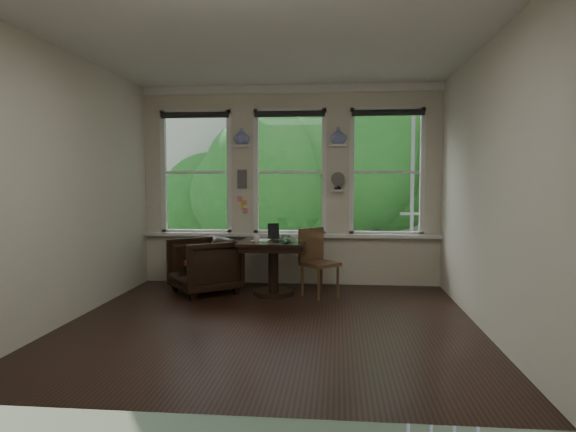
# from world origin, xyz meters

# --- Properties ---
(ground) EXTENTS (4.50, 4.50, 0.00)m
(ground) POSITION_xyz_m (0.00, 0.00, 0.00)
(ground) COLOR black
(ground) RESTS_ON ground
(ceiling) EXTENTS (4.50, 4.50, 0.00)m
(ceiling) POSITION_xyz_m (0.00, 0.00, 3.00)
(ceiling) COLOR silver
(ceiling) RESTS_ON ground
(wall_back) EXTENTS (4.50, 0.00, 4.50)m
(wall_back) POSITION_xyz_m (0.00, 2.25, 1.50)
(wall_back) COLOR beige
(wall_back) RESTS_ON ground
(wall_front) EXTENTS (4.50, 0.00, 4.50)m
(wall_front) POSITION_xyz_m (0.00, -2.25, 1.50)
(wall_front) COLOR beige
(wall_front) RESTS_ON ground
(wall_left) EXTENTS (0.00, 4.50, 4.50)m
(wall_left) POSITION_xyz_m (-2.25, 0.00, 1.50)
(wall_left) COLOR beige
(wall_left) RESTS_ON ground
(wall_right) EXTENTS (0.00, 4.50, 4.50)m
(wall_right) POSITION_xyz_m (2.25, 0.00, 1.50)
(wall_right) COLOR beige
(wall_right) RESTS_ON ground
(window_left) EXTENTS (1.10, 0.12, 1.90)m
(window_left) POSITION_xyz_m (-1.45, 2.25, 1.70)
(window_left) COLOR white
(window_left) RESTS_ON ground
(window_center) EXTENTS (1.10, 0.12, 1.90)m
(window_center) POSITION_xyz_m (0.00, 2.25, 1.70)
(window_center) COLOR white
(window_center) RESTS_ON ground
(window_right) EXTENTS (1.10, 0.12, 1.90)m
(window_right) POSITION_xyz_m (1.45, 2.25, 1.70)
(window_right) COLOR white
(window_right) RESTS_ON ground
(shelf_left) EXTENTS (0.26, 0.16, 0.03)m
(shelf_left) POSITION_xyz_m (-0.72, 2.15, 2.10)
(shelf_left) COLOR white
(shelf_left) RESTS_ON ground
(shelf_right) EXTENTS (0.26, 0.16, 0.03)m
(shelf_right) POSITION_xyz_m (0.72, 2.15, 2.10)
(shelf_right) COLOR white
(shelf_right) RESTS_ON ground
(intercom) EXTENTS (0.14, 0.06, 0.28)m
(intercom) POSITION_xyz_m (-0.72, 2.18, 1.60)
(intercom) COLOR #59544F
(intercom) RESTS_ON ground
(sticky_notes) EXTENTS (0.16, 0.01, 0.24)m
(sticky_notes) POSITION_xyz_m (-0.72, 2.19, 1.25)
(sticky_notes) COLOR pink
(sticky_notes) RESTS_ON ground
(desk_fan) EXTENTS (0.20, 0.20, 0.24)m
(desk_fan) POSITION_xyz_m (0.72, 2.13, 1.53)
(desk_fan) COLOR #59544F
(desk_fan) RESTS_ON ground
(vase_left) EXTENTS (0.24, 0.24, 0.25)m
(vase_left) POSITION_xyz_m (-0.72, 2.15, 2.24)
(vase_left) COLOR white
(vase_left) RESTS_ON shelf_left
(vase_right) EXTENTS (0.24, 0.24, 0.25)m
(vase_right) POSITION_xyz_m (0.72, 2.15, 2.24)
(vase_right) COLOR white
(vase_right) RESTS_ON shelf_right
(table) EXTENTS (0.90, 0.90, 0.75)m
(table) POSITION_xyz_m (-0.15, 1.42, 0.38)
(table) COLOR black
(table) RESTS_ON ground
(armchair_left) EXTENTS (1.18, 1.17, 0.77)m
(armchair_left) POSITION_xyz_m (-1.13, 1.42, 0.39)
(armchair_left) COLOR black
(armchair_left) RESTS_ON ground
(cushion_red) EXTENTS (0.45, 0.45, 0.06)m
(cushion_red) POSITION_xyz_m (-1.13, 1.42, 0.45)
(cushion_red) COLOR maroon
(cushion_red) RESTS_ON armchair_left
(side_chair_right) EXTENTS (0.59, 0.59, 0.92)m
(side_chair_right) POSITION_xyz_m (0.49, 1.34, 0.46)
(side_chair_right) COLOR #4B331B
(side_chair_right) RESTS_ON ground
(laptop) EXTENTS (0.40, 0.34, 0.03)m
(laptop) POSITION_xyz_m (-0.02, 1.28, 0.76)
(laptop) COLOR black
(laptop) RESTS_ON table
(mug) EXTENTS (0.11, 0.11, 0.09)m
(mug) POSITION_xyz_m (-0.36, 1.25, 0.79)
(mug) COLOR white
(mug) RESTS_ON table
(drinking_glass) EXTENTS (0.16, 0.16, 0.11)m
(drinking_glass) POSITION_xyz_m (0.05, 1.12, 0.80)
(drinking_glass) COLOR white
(drinking_glass) RESTS_ON table
(tablet) EXTENTS (0.17, 0.12, 0.22)m
(tablet) POSITION_xyz_m (-0.18, 1.64, 0.86)
(tablet) COLOR black
(tablet) RESTS_ON table
(papers) EXTENTS (0.26, 0.33, 0.00)m
(papers) POSITION_xyz_m (-0.33, 1.47, 0.75)
(papers) COLOR silver
(papers) RESTS_ON table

